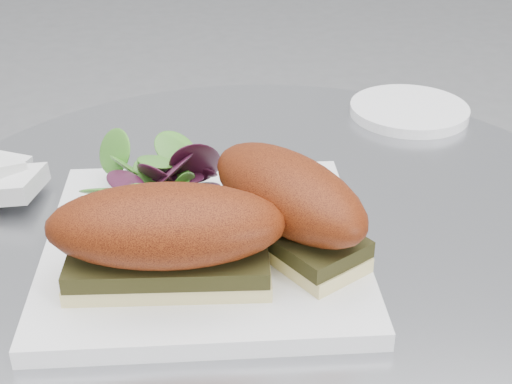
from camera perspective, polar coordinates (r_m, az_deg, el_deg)
plate at (r=0.62m, az=-4.14°, el=-4.26°), size 0.28×0.28×0.02m
sandwich_left at (r=0.54m, az=-7.15°, el=-3.44°), size 0.19×0.09×0.08m
sandwich_right at (r=0.58m, az=2.54°, el=-0.77°), size 0.15×0.18×0.08m
salad at (r=0.66m, az=-7.85°, el=1.32°), size 0.13×0.13×0.05m
saucer at (r=0.90m, az=12.15°, el=6.41°), size 0.14×0.14×0.01m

